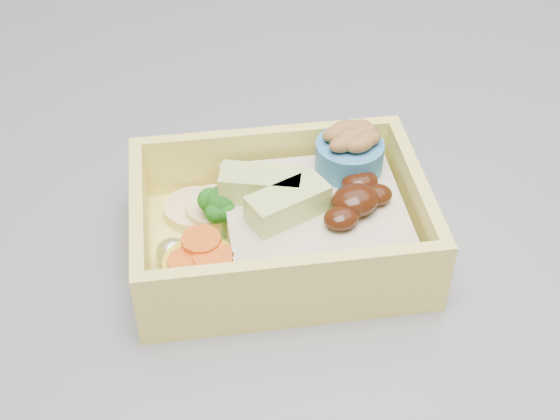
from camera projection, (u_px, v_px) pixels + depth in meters
name	position (u px, v px, depth m)	size (l,w,h in m)	color
bento_box	(289.00, 221.00, 0.45)	(0.19, 0.16, 0.06)	#F0E263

